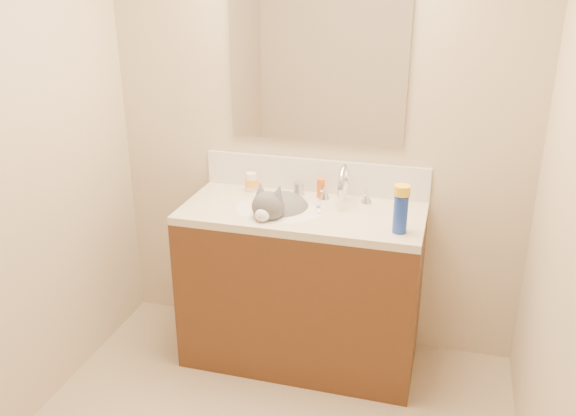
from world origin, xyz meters
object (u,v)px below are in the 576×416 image
Objects in this scene: silver_jar at (298,189)px; spray_can at (400,214)px; faucet at (344,187)px; pill_bottle at (251,182)px; basin at (278,222)px; cat at (279,213)px; amber_bottle at (321,188)px; vanity_cabinet at (302,289)px.

silver_jar is 0.37× the size of spray_can.
pill_bottle is (-0.51, 0.04, -0.04)m from faucet.
spray_can reaches higher than silver_jar.
silver_jar is at bearing 78.14° from basin.
cat reaches higher than amber_bottle.
faucet is at bearing -22.49° from amber_bottle.
amber_bottle is (0.38, 0.01, 0.00)m from pill_bottle.
pill_bottle is at bearing 134.66° from basin.
amber_bottle is (0.17, 0.22, 0.12)m from basin.
spray_can is at bearing -31.71° from silver_jar.
faucet reaches higher than amber_bottle.
silver_jar is 0.12m from amber_bottle.
spray_can reaches higher than amber_bottle.
amber_bottle is at bearing 59.23° from cat.
basin is 0.32m from pill_bottle.
faucet is 0.35m from cat.
cat reaches higher than vanity_cabinet.
basin is at bearing -150.88° from faucet.
amber_bottle is at bearing 142.33° from spray_can.
basin is at bearing 168.91° from spray_can.
basin reaches higher than vanity_cabinet.
pill_bottle is 0.57× the size of spray_can.
amber_bottle is at bearing -3.17° from silver_jar.
cat reaches higher than silver_jar.
silver_jar is (0.26, 0.02, -0.02)m from pill_bottle.
amber_bottle reaches higher than vanity_cabinet.
spray_can reaches higher than vanity_cabinet.
cat reaches higher than basin.
basin is at bearing -101.86° from silver_jar.
cat is 0.30m from pill_bottle.
pill_bottle is 0.88m from spray_can.
faucet is 2.77× the size of pill_bottle.
pill_bottle is (-0.21, 0.21, 0.12)m from basin.
amber_bottle is at bearing 52.65° from basin.
cat is at bearing -152.53° from faucet.
basin is 1.03× the size of cat.
spray_can reaches higher than pill_bottle.
silver_jar is at bearing 86.02° from cat.
vanity_cabinet is 2.67× the size of basin.
vanity_cabinet is 6.81× the size of spray_can.
spray_can is (0.82, -0.33, 0.04)m from pill_bottle.
faucet is at bearing -13.60° from silver_jar.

